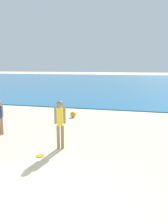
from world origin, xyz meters
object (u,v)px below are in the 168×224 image
(person_standing, at_px, (60,122))
(frisbee, at_px, (40,156))
(person_distant, at_px, (0,115))
(beach_ball, at_px, (73,114))

(person_standing, relative_size, frisbee, 6.42)
(frisbee, distance_m, person_distant, 3.35)
(person_distant, relative_size, beach_ball, 4.47)
(frisbee, bearing_deg, person_standing, 66.26)
(person_standing, bearing_deg, beach_ball, 77.02)
(frisbee, distance_m, beach_ball, 5.91)
(person_distant, bearing_deg, beach_ball, 67.31)
(frisbee, relative_size, beach_ball, 0.81)
(person_standing, xyz_separation_m, frisbee, (-0.38, -0.86, -0.96))
(person_standing, height_order, beach_ball, person_standing)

